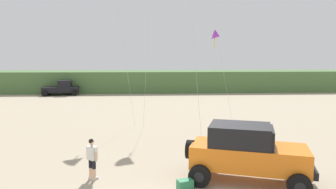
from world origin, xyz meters
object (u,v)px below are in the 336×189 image
(cooler_box, at_px, (185,185))
(person_watching, at_px, (92,157))
(jeep, at_px, (247,152))
(distant_pickup, at_px, (62,88))
(kite_green_box, at_px, (217,36))

(cooler_box, bearing_deg, person_watching, 142.04)
(jeep, bearing_deg, distant_pickup, 117.07)
(jeep, distance_m, distant_pickup, 33.87)
(jeep, height_order, cooler_box, jeep)
(jeep, height_order, kite_green_box, kite_green_box)
(jeep, relative_size, person_watching, 3.00)
(cooler_box, distance_m, distant_pickup, 33.41)
(cooler_box, height_order, distant_pickup, distant_pickup)
(cooler_box, bearing_deg, distant_pickup, 93.53)
(person_watching, xyz_separation_m, cooler_box, (3.59, -1.22, -0.75))
(person_watching, height_order, distant_pickup, distant_pickup)
(distant_pickup, bearing_deg, jeep, -62.93)
(person_watching, distance_m, cooler_box, 3.87)
(person_watching, bearing_deg, distant_pickup, 107.47)
(person_watching, height_order, kite_green_box, kite_green_box)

